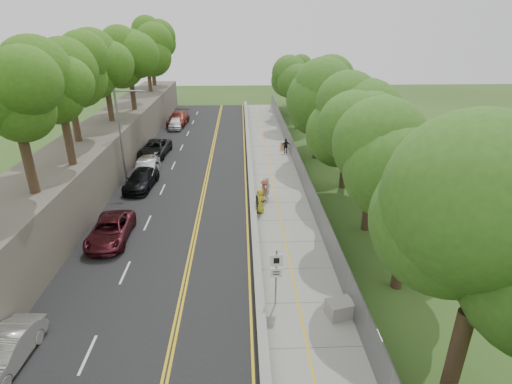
% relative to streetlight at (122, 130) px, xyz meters
% --- Properties ---
extents(ground, '(140.00, 140.00, 0.00)m').
position_rel_streetlight_xyz_m(ground, '(10.46, -14.00, -4.64)').
color(ground, '#33511E').
rests_on(ground, ground).
extents(road, '(11.20, 66.00, 0.04)m').
position_rel_streetlight_xyz_m(road, '(5.06, 1.00, -4.62)').
color(road, black).
rests_on(road, ground).
extents(sidewalk, '(4.20, 66.00, 0.05)m').
position_rel_streetlight_xyz_m(sidewalk, '(13.01, 1.00, -4.61)').
color(sidewalk, gray).
rests_on(sidewalk, ground).
extents(jersey_barrier, '(0.42, 66.00, 0.60)m').
position_rel_streetlight_xyz_m(jersey_barrier, '(10.71, 1.00, -4.34)').
color(jersey_barrier, '#B4C52A').
rests_on(jersey_barrier, ground).
extents(rock_embankment, '(5.00, 66.00, 4.00)m').
position_rel_streetlight_xyz_m(rock_embankment, '(-3.04, 1.00, -2.64)').
color(rock_embankment, '#595147').
rests_on(rock_embankment, ground).
extents(chainlink_fence, '(0.04, 66.00, 2.00)m').
position_rel_streetlight_xyz_m(chainlink_fence, '(15.11, 1.00, -3.64)').
color(chainlink_fence, slate).
rests_on(chainlink_fence, ground).
extents(trees_embankment, '(6.40, 66.00, 13.00)m').
position_rel_streetlight_xyz_m(trees_embankment, '(-2.54, 1.00, 5.86)').
color(trees_embankment, '#3E761B').
rests_on(trees_embankment, rock_embankment).
extents(trees_fenceside, '(7.00, 66.00, 14.00)m').
position_rel_streetlight_xyz_m(trees_fenceside, '(17.46, 1.00, 2.36)').
color(trees_fenceside, '#3E7422').
rests_on(trees_fenceside, ground).
extents(streetlight, '(2.52, 0.22, 8.00)m').
position_rel_streetlight_xyz_m(streetlight, '(0.00, 0.00, 0.00)').
color(streetlight, gray).
rests_on(streetlight, ground).
extents(signpost, '(0.62, 0.09, 3.10)m').
position_rel_streetlight_xyz_m(signpost, '(11.51, -17.02, -2.68)').
color(signpost, gray).
rests_on(signpost, sidewalk).
extents(construction_barrel, '(0.53, 0.53, 0.87)m').
position_rel_streetlight_xyz_m(construction_barrel, '(14.42, 8.80, -4.16)').
color(construction_barrel, orange).
rests_on(construction_barrel, sidewalk).
extents(concrete_block, '(1.41, 1.19, 0.81)m').
position_rel_streetlight_xyz_m(concrete_block, '(14.51, -18.00, -4.18)').
color(concrete_block, gray).
rests_on(concrete_block, sidewalk).
extents(car_1, '(1.68, 4.20, 1.36)m').
position_rel_streetlight_xyz_m(car_1, '(0.22, -20.44, -3.92)').
color(car_1, silver).
rests_on(car_1, road).
extents(car_2, '(2.51, 5.16, 1.41)m').
position_rel_streetlight_xyz_m(car_2, '(1.46, -10.29, -3.89)').
color(car_2, '#561922').
rests_on(car_2, road).
extents(car_3, '(2.49, 5.24, 1.48)m').
position_rel_streetlight_xyz_m(car_3, '(1.46, -1.47, -3.86)').
color(car_3, black).
rests_on(car_3, road).
extents(car_4, '(1.91, 4.27, 1.43)m').
position_rel_streetlight_xyz_m(car_4, '(1.02, 2.36, -3.89)').
color(car_4, tan).
rests_on(car_4, road).
extents(car_5, '(1.86, 4.90, 1.59)m').
position_rel_streetlight_xyz_m(car_5, '(1.46, 0.76, -3.80)').
color(car_5, '#B7BBC0').
rests_on(car_5, road).
extents(car_6, '(2.94, 5.69, 1.54)m').
position_rel_streetlight_xyz_m(car_6, '(0.93, 7.28, -3.83)').
color(car_6, black).
rests_on(car_6, road).
extents(car_7, '(2.73, 5.89, 1.66)m').
position_rel_streetlight_xyz_m(car_7, '(1.46, 20.56, -3.77)').
color(car_7, maroon).
rests_on(car_7, road).
extents(car_8, '(1.89, 4.28, 1.43)m').
position_rel_streetlight_xyz_m(car_8, '(1.40, 18.60, -3.88)').
color(car_8, white).
rests_on(car_8, road).
extents(painter_0, '(0.60, 0.92, 1.87)m').
position_rel_streetlight_xyz_m(painter_0, '(11.24, -6.62, -3.66)').
color(painter_0, gold).
rests_on(painter_0, sidewalk).
extents(painter_1, '(0.67, 0.81, 1.92)m').
position_rel_streetlight_xyz_m(painter_1, '(11.91, -4.40, -3.63)').
color(painter_1, beige).
rests_on(painter_1, sidewalk).
extents(painter_2, '(0.70, 0.88, 1.74)m').
position_rel_streetlight_xyz_m(painter_2, '(11.21, -6.52, -3.72)').
color(painter_2, '#232228').
rests_on(painter_2, sidewalk).
extents(painter_3, '(0.73, 1.20, 1.81)m').
position_rel_streetlight_xyz_m(painter_3, '(11.68, -4.68, -3.69)').
color(painter_3, '#9D4C39').
rests_on(painter_3, sidewalk).
extents(person_far, '(0.96, 0.50, 1.57)m').
position_rel_streetlight_xyz_m(person_far, '(14.66, 7.55, -3.81)').
color(person_far, black).
rests_on(person_far, sidewalk).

